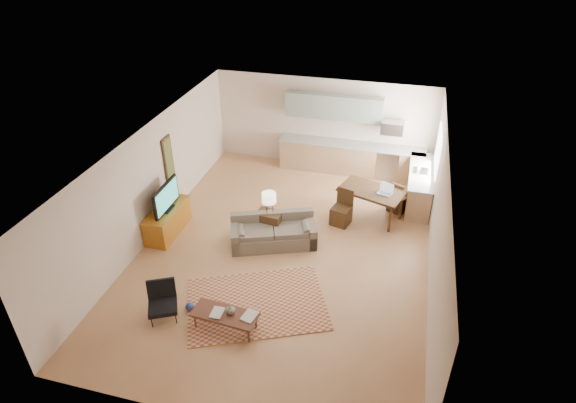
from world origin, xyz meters
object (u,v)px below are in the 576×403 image
(sofa, at_px, (273,232))
(dining_table, at_px, (370,204))
(coffee_table, at_px, (225,321))
(tv_credenza, at_px, (168,220))
(armchair, at_px, (162,303))
(console_table, at_px, (270,225))

(sofa, height_order, dining_table, dining_table)
(coffee_table, xyz_separation_m, tv_credenza, (-2.49, 2.61, 0.15))
(sofa, bearing_deg, tv_credenza, 162.59)
(sofa, bearing_deg, armchair, -137.73)
(sofa, height_order, console_table, sofa)
(coffee_table, height_order, armchair, armchair)
(armchair, relative_size, console_table, 1.05)
(tv_credenza, relative_size, console_table, 2.11)
(tv_credenza, distance_m, console_table, 2.50)
(sofa, bearing_deg, coffee_table, -114.11)
(dining_table, bearing_deg, coffee_table, -96.97)
(console_table, height_order, dining_table, dining_table)
(console_table, bearing_deg, sofa, -50.56)
(sofa, height_order, coffee_table, sofa)
(tv_credenza, bearing_deg, dining_table, 22.17)
(coffee_table, relative_size, tv_credenza, 0.86)
(sofa, relative_size, coffee_table, 1.64)
(console_table, xyz_separation_m, dining_table, (2.24, 1.47, 0.05))
(coffee_table, distance_m, tv_credenza, 3.61)
(tv_credenza, bearing_deg, armchair, -65.21)
(tv_credenza, xyz_separation_m, console_table, (2.46, 0.44, 0.01))
(console_table, relative_size, dining_table, 0.44)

